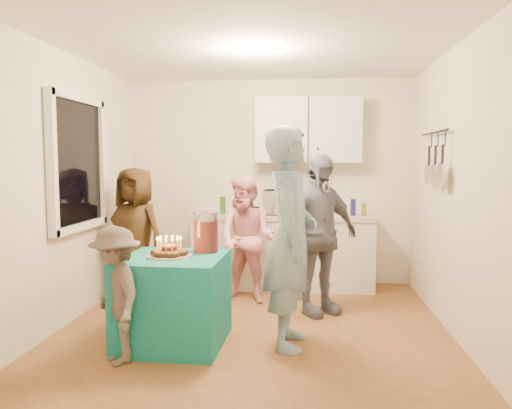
# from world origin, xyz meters

# --- Properties ---
(floor) EXTENTS (4.00, 4.00, 0.00)m
(floor) POSITION_xyz_m (0.00, 0.00, 0.00)
(floor) COLOR brown
(floor) RESTS_ON ground
(ceiling) EXTENTS (4.00, 4.00, 0.00)m
(ceiling) POSITION_xyz_m (0.00, 0.00, 2.60)
(ceiling) COLOR white
(ceiling) RESTS_ON floor
(back_wall) EXTENTS (3.60, 3.60, 0.00)m
(back_wall) POSITION_xyz_m (0.00, 2.00, 1.30)
(back_wall) COLOR silver
(back_wall) RESTS_ON floor
(left_wall) EXTENTS (4.00, 4.00, 0.00)m
(left_wall) POSITION_xyz_m (-1.80, 0.00, 1.30)
(left_wall) COLOR silver
(left_wall) RESTS_ON floor
(right_wall) EXTENTS (4.00, 4.00, 0.00)m
(right_wall) POSITION_xyz_m (1.80, 0.00, 1.30)
(right_wall) COLOR silver
(right_wall) RESTS_ON floor
(window_night) EXTENTS (0.04, 1.00, 1.20)m
(window_night) POSITION_xyz_m (-1.77, 0.30, 1.55)
(window_night) COLOR black
(window_night) RESTS_ON left_wall
(counter) EXTENTS (2.20, 0.58, 0.86)m
(counter) POSITION_xyz_m (0.20, 1.70, 0.43)
(counter) COLOR white
(counter) RESTS_ON floor
(countertop) EXTENTS (2.24, 0.62, 0.05)m
(countertop) POSITION_xyz_m (0.20, 1.70, 0.89)
(countertop) COLOR beige
(countertop) RESTS_ON counter
(upper_cabinet) EXTENTS (1.30, 0.30, 0.80)m
(upper_cabinet) POSITION_xyz_m (0.50, 1.85, 1.95)
(upper_cabinet) COLOR white
(upper_cabinet) RESTS_ON back_wall
(pot_rack) EXTENTS (0.12, 1.00, 0.60)m
(pot_rack) POSITION_xyz_m (1.72, 0.70, 1.60)
(pot_rack) COLOR black
(pot_rack) RESTS_ON right_wall
(microwave) EXTENTS (0.56, 0.39, 0.30)m
(microwave) POSITION_xyz_m (0.23, 1.70, 1.06)
(microwave) COLOR white
(microwave) RESTS_ON countertop
(party_table) EXTENTS (0.88, 0.88, 0.76)m
(party_table) POSITION_xyz_m (-0.64, -0.33, 0.38)
(party_table) COLOR #127977
(party_table) RESTS_ON floor
(donut_cake) EXTENTS (0.38, 0.38, 0.18)m
(donut_cake) POSITION_xyz_m (-0.67, -0.35, 0.85)
(donut_cake) COLOR #381C0C
(donut_cake) RESTS_ON party_table
(punch_jar) EXTENTS (0.22, 0.22, 0.34)m
(punch_jar) POSITION_xyz_m (-0.40, -0.09, 0.93)
(punch_jar) COLOR red
(punch_jar) RESTS_ON party_table
(man_birthday) EXTENTS (0.46, 0.69, 1.86)m
(man_birthday) POSITION_xyz_m (0.35, -0.27, 0.93)
(man_birthday) COLOR #81A1BB
(man_birthday) RESTS_ON floor
(woman_back_left) EXTENTS (0.86, 0.71, 1.50)m
(woman_back_left) POSITION_xyz_m (-1.40, 0.89, 0.75)
(woman_back_left) COLOR brown
(woman_back_left) RESTS_ON floor
(woman_back_center) EXTENTS (0.83, 0.73, 1.41)m
(woman_back_center) POSITION_xyz_m (-0.17, 1.00, 0.71)
(woman_back_center) COLOR pink
(woman_back_center) RESTS_ON floor
(woman_back_right) EXTENTS (1.02, 0.88, 1.64)m
(woman_back_right) POSITION_xyz_m (0.60, 0.65, 0.82)
(woman_back_right) COLOR black
(woman_back_right) RESTS_ON floor
(child_near_left) EXTENTS (0.73, 0.80, 1.07)m
(child_near_left) POSITION_xyz_m (-0.98, -0.77, 0.54)
(child_near_left) COLOR #4C413C
(child_near_left) RESTS_ON floor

